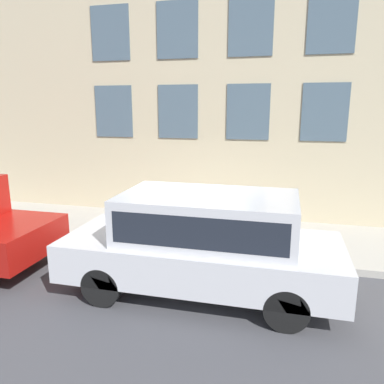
# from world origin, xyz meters

# --- Properties ---
(ground_plane) EXTENTS (80.00, 80.00, 0.00)m
(ground_plane) POSITION_xyz_m (0.00, 0.00, 0.00)
(ground_plane) COLOR #47474C
(sidewalk) EXTENTS (2.84, 60.00, 0.15)m
(sidewalk) POSITION_xyz_m (1.42, 0.00, 0.07)
(sidewalk) COLOR #B2ADA3
(sidewalk) RESTS_ON ground_plane
(building_facade) EXTENTS (0.33, 40.00, 10.26)m
(building_facade) POSITION_xyz_m (2.99, 0.00, 5.12)
(building_facade) COLOR #C6B793
(building_facade) RESTS_ON ground_plane
(fire_hydrant) EXTENTS (0.33, 0.44, 0.74)m
(fire_hydrant) POSITION_xyz_m (0.38, -0.31, 0.53)
(fire_hydrant) COLOR red
(fire_hydrant) RESTS_ON sidewalk
(person) EXTENTS (0.29, 0.19, 1.21)m
(person) POSITION_xyz_m (0.49, 0.21, 0.88)
(person) COLOR #232328
(person) RESTS_ON sidewalk
(parked_truck_silver_near) EXTENTS (1.91, 4.64, 1.73)m
(parked_truck_silver_near) POSITION_xyz_m (-1.26, -0.69, 0.98)
(parked_truck_silver_near) COLOR black
(parked_truck_silver_near) RESTS_ON ground_plane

